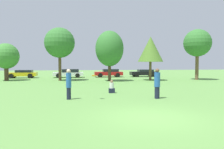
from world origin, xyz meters
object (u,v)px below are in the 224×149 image
(bystander_sitting, at_px, (112,88))
(tree_2, at_px, (109,49))
(tree_3, at_px, (150,49))
(parked_car_black, at_px, (144,73))
(person_thrower, at_px, (69,84))
(frisbee, at_px, (94,76))
(parked_car_yellow, at_px, (23,74))
(tree_0, at_px, (6,56))
(person_catcher, at_px, (157,83))
(tree_4, at_px, (197,43))
(parked_car_red, at_px, (109,73))
(parked_car_white, at_px, (69,73))
(tree_1, at_px, (60,43))

(bystander_sitting, bearing_deg, tree_2, 83.55)
(tree_3, bearing_deg, parked_car_black, 79.87)
(person_thrower, bearing_deg, frisbee, -5.57)
(tree_3, xyz_separation_m, parked_car_yellow, (-17.41, 6.88, -3.32))
(person_thrower, xyz_separation_m, tree_0, (-8.58, 15.71, 2.10))
(person_catcher, distance_m, frisbee, 3.95)
(tree_4, xyz_separation_m, parked_car_red, (-10.79, 7.39, -4.14))
(tree_0, bearing_deg, parked_car_white, 34.35)
(frisbee, bearing_deg, tree_2, 78.80)
(tree_4, bearing_deg, person_thrower, -139.30)
(bystander_sitting, relative_size, tree_4, 0.14)
(frisbee, distance_m, parked_car_red, 21.66)
(parked_car_white, bearing_deg, parked_car_yellow, 1.00)
(person_thrower, xyz_separation_m, person_catcher, (5.45, -0.42, -0.00))
(tree_1, xyz_separation_m, tree_3, (11.43, -1.01, -0.75))
(parked_car_red, bearing_deg, tree_4, 144.58)
(tree_0, distance_m, tree_1, 6.97)
(parked_car_black, bearing_deg, parked_car_red, -0.18)
(parked_car_white, bearing_deg, tree_1, 81.83)
(tree_4, xyz_separation_m, parked_car_white, (-17.03, 7.13, -4.13))
(parked_car_yellow, relative_size, parked_car_black, 0.97)
(person_thrower, bearing_deg, parked_car_black, 67.25)
(tree_0, xyz_separation_m, tree_2, (12.78, -2.46, 0.91))
(tree_2, height_order, parked_car_white, tree_2)
(tree_3, distance_m, parked_car_red, 9.22)
(person_catcher, height_order, tree_1, tree_1)
(parked_car_red, bearing_deg, bystander_sitting, 82.47)
(person_thrower, distance_m, parked_car_white, 20.84)
(bystander_sitting, bearing_deg, parked_car_white, 102.69)
(frisbee, height_order, parked_car_white, frisbee)
(frisbee, bearing_deg, tree_3, 60.15)
(tree_1, height_order, tree_2, tree_1)
(person_thrower, bearing_deg, tree_0, 123.10)
(person_catcher, distance_m, tree_0, 21.48)
(person_thrower, relative_size, parked_car_black, 0.43)
(tree_1, bearing_deg, parked_car_white, 82.83)
(person_thrower, relative_size, parked_car_red, 0.42)
(parked_car_white, xyz_separation_m, parked_car_black, (11.99, 0.35, -0.05))
(tree_4, relative_size, parked_car_black, 1.53)
(bystander_sitting, distance_m, tree_2, 11.35)
(tree_4, xyz_separation_m, parked_car_yellow, (-23.77, 6.89, -4.17))
(parked_car_red, bearing_deg, tree_3, 119.92)
(tree_0, distance_m, parked_car_black, 20.35)
(bystander_sitting, bearing_deg, tree_0, 131.32)
(frisbee, xyz_separation_m, tree_4, (14.38, 13.95, 3.36))
(frisbee, relative_size, parked_car_black, 0.07)
(person_catcher, bearing_deg, frisbee, 2.20)
(tree_4, relative_size, parked_car_red, 1.50)
(person_catcher, bearing_deg, parked_car_red, -84.66)
(parked_car_white, height_order, parked_car_red, parked_car_white)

